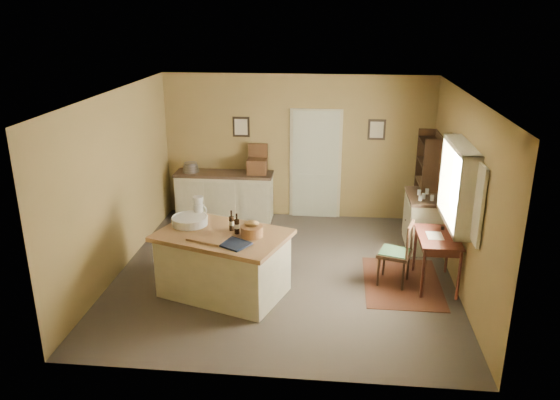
# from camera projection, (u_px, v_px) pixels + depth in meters

# --- Properties ---
(ground) EXTENTS (5.00, 5.00, 0.00)m
(ground) POSITION_uv_depth(u_px,v_px,m) (284.00, 273.00, 8.30)
(ground) COLOR brown
(ground) RESTS_ON ground
(wall_back) EXTENTS (5.00, 0.10, 2.70)m
(wall_back) POSITION_uv_depth(u_px,v_px,m) (297.00, 147.00, 10.20)
(wall_back) COLOR olive
(wall_back) RESTS_ON ground
(wall_front) EXTENTS (5.00, 0.10, 2.70)m
(wall_front) POSITION_uv_depth(u_px,v_px,m) (261.00, 265.00, 5.51)
(wall_front) COLOR olive
(wall_front) RESTS_ON ground
(wall_left) EXTENTS (0.10, 5.00, 2.70)m
(wall_left) POSITION_uv_depth(u_px,v_px,m) (117.00, 183.00, 8.10)
(wall_left) COLOR olive
(wall_left) RESTS_ON ground
(wall_right) EXTENTS (0.10, 5.00, 2.70)m
(wall_right) POSITION_uv_depth(u_px,v_px,m) (463.00, 194.00, 7.62)
(wall_right) COLOR olive
(wall_right) RESTS_ON ground
(ceiling) EXTENTS (5.00, 5.00, 0.00)m
(ceiling) POSITION_uv_depth(u_px,v_px,m) (285.00, 94.00, 7.41)
(ceiling) COLOR silver
(ceiling) RESTS_ON wall_back
(door) EXTENTS (0.97, 0.06, 2.11)m
(door) POSITION_uv_depth(u_px,v_px,m) (315.00, 163.00, 10.24)
(door) COLOR beige
(door) RESTS_ON ground
(framed_prints) EXTENTS (2.82, 0.02, 0.38)m
(framed_prints) POSITION_uv_depth(u_px,v_px,m) (308.00, 128.00, 10.04)
(framed_prints) COLOR black
(framed_prints) RESTS_ON ground
(window) EXTENTS (0.25, 1.99, 1.12)m
(window) POSITION_uv_depth(u_px,v_px,m) (462.00, 185.00, 7.37)
(window) COLOR beige
(window) RESTS_ON ground
(work_island) EXTENTS (2.00, 1.62, 1.20)m
(work_island) POSITION_uv_depth(u_px,v_px,m) (223.00, 262.00, 7.57)
(work_island) COLOR beige
(work_island) RESTS_ON ground
(sideboard) EXTENTS (1.84, 0.52, 1.18)m
(sideboard) POSITION_uv_depth(u_px,v_px,m) (225.00, 194.00, 10.34)
(sideboard) COLOR beige
(sideboard) RESTS_ON ground
(rug) EXTENTS (1.11, 1.60, 0.01)m
(rug) POSITION_uv_depth(u_px,v_px,m) (402.00, 283.00, 8.00)
(rug) COLOR #552916
(rug) RESTS_ON ground
(writing_desk) EXTENTS (0.56, 0.92, 0.82)m
(writing_desk) POSITION_uv_depth(u_px,v_px,m) (438.00, 242.00, 7.73)
(writing_desk) COLOR #391913
(writing_desk) RESTS_ON ground
(desk_chair) EXTENTS (0.55, 0.55, 0.95)m
(desk_chair) POSITION_uv_depth(u_px,v_px,m) (394.00, 253.00, 7.84)
(desk_chair) COLOR black
(desk_chair) RESTS_ON ground
(right_cabinet) EXTENTS (0.54, 0.97, 0.99)m
(right_cabinet) POSITION_uv_depth(u_px,v_px,m) (422.00, 220.00, 9.12)
(right_cabinet) COLOR beige
(right_cabinet) RESTS_ON ground
(shelving_unit) EXTENTS (0.31, 0.82, 1.82)m
(shelving_unit) POSITION_uv_depth(u_px,v_px,m) (429.00, 185.00, 9.45)
(shelving_unit) COLOR black
(shelving_unit) RESTS_ON ground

